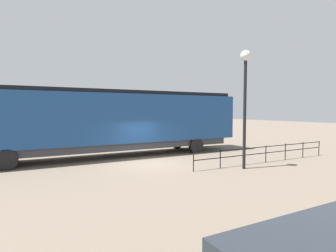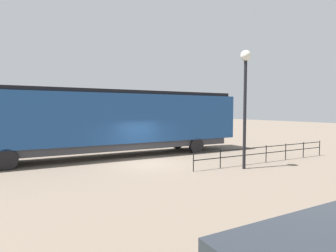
{
  "view_description": "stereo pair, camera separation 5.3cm",
  "coord_description": "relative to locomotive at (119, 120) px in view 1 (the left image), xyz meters",
  "views": [
    {
      "loc": [
        14.21,
        -6.5,
        3.09
      ],
      "look_at": [
        1.8,
        0.25,
        2.27
      ],
      "focal_mm": 28.86,
      "sensor_mm": 36.0,
      "label": 1
    },
    {
      "loc": [
        14.24,
        -6.45,
        3.09
      ],
      "look_at": [
        1.8,
        0.25,
        2.27
      ],
      "focal_mm": 28.86,
      "sensor_mm": 36.0,
      "label": 2
    }
  ],
  "objects": [
    {
      "name": "ground_plane",
      "position": [
        3.23,
        0.79,
        -2.45
      ],
      "size": [
        120.0,
        120.0,
        0.0
      ],
      "primitive_type": "plane",
      "color": "#756656"
    },
    {
      "name": "platform_fence",
      "position": [
        6.21,
        7.04,
        -1.79
      ],
      "size": [
        0.05,
        10.41,
        1.01
      ],
      "color": "black",
      "rests_on": "ground_plane"
    },
    {
      "name": "locomotive",
      "position": [
        0.0,
        0.0,
        0.0
      ],
      "size": [
        3.04,
        18.41,
        4.38
      ],
      "color": "navy",
      "rests_on": "ground_plane"
    },
    {
      "name": "lamp_post",
      "position": [
        6.93,
        4.58,
        2.04
      ],
      "size": [
        0.55,
        0.55,
        6.19
      ],
      "color": "black",
      "rests_on": "ground_plane"
    }
  ]
}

